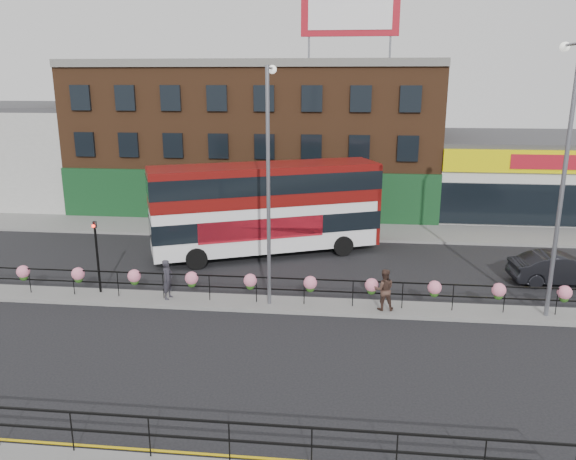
# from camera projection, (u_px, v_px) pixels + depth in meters

# --- Properties ---
(ground) EXTENTS (120.00, 120.00, 0.00)m
(ground) POSITION_uv_depth(u_px,v_px,m) (280.00, 306.00, 23.44)
(ground) COLOR black
(ground) RESTS_ON ground
(north_pavement) EXTENTS (60.00, 4.00, 0.15)m
(north_pavement) POSITION_uv_depth(u_px,v_px,m) (304.00, 230.00, 34.94)
(north_pavement) COLOR slate
(north_pavement) RESTS_ON ground
(median) EXTENTS (60.00, 1.60, 0.15)m
(median) POSITION_uv_depth(u_px,v_px,m) (280.00, 305.00, 23.42)
(median) COLOR slate
(median) RESTS_ON ground
(yellow_line_inner) EXTENTS (60.00, 0.10, 0.01)m
(yellow_line_inner) POSITION_uv_depth(u_px,v_px,m) (233.00, 456.00, 14.13)
(yellow_line_inner) COLOR gold
(yellow_line_inner) RESTS_ON ground
(brick_building) EXTENTS (25.00, 12.21, 10.30)m
(brick_building) POSITION_uv_depth(u_px,v_px,m) (259.00, 135.00, 41.67)
(brick_building) COLOR brown
(brick_building) RESTS_ON ground
(supermarket) EXTENTS (15.00, 12.25, 5.30)m
(supermarket) POSITION_uv_depth(u_px,v_px,m) (535.00, 173.00, 40.17)
(supermarket) COLOR silver
(supermarket) RESTS_ON ground
(warehouse_west) EXTENTS (15.50, 12.00, 7.30)m
(warehouse_west) POSITION_uv_depth(u_px,v_px,m) (6.00, 151.00, 44.22)
(warehouse_west) COLOR #B1B1AC
(warehouse_west) RESTS_ON ground
(billboard) EXTENTS (6.00, 0.29, 4.40)m
(billboard) POSITION_uv_depth(u_px,v_px,m) (350.00, 11.00, 34.11)
(billboard) COLOR #A2111E
(billboard) RESTS_ON brick_building
(median_railing) EXTENTS (30.04, 0.56, 1.23)m
(median_railing) POSITION_uv_depth(u_px,v_px,m) (280.00, 283.00, 23.17)
(median_railing) COLOR black
(median_railing) RESTS_ON median
(south_railing) EXTENTS (20.04, 0.05, 1.12)m
(south_railing) POSITION_uv_depth(u_px,v_px,m) (149.00, 428.00, 13.71)
(south_railing) COLOR black
(south_railing) RESTS_ON south_pavement
(double_decker_bus) EXTENTS (12.22, 7.25, 4.88)m
(double_decker_bus) POSITION_uv_depth(u_px,v_px,m) (266.00, 200.00, 29.57)
(double_decker_bus) COLOR white
(double_decker_bus) RESTS_ON ground
(car) EXTENTS (2.33, 4.72, 1.47)m
(car) POSITION_uv_depth(u_px,v_px,m) (560.00, 269.00, 25.84)
(car) COLOR black
(car) RESTS_ON ground
(pedestrian_a) EXTENTS (0.76, 0.62, 1.71)m
(pedestrian_a) POSITION_uv_depth(u_px,v_px,m) (168.00, 279.00, 23.70)
(pedestrian_a) COLOR #2A2831
(pedestrian_a) RESTS_ON median
(pedestrian_b) EXTENTS (0.94, 0.78, 1.72)m
(pedestrian_b) POSITION_uv_depth(u_px,v_px,m) (384.00, 289.00, 22.53)
(pedestrian_b) COLOR #442E25
(pedestrian_b) RESTS_ON median
(lamp_column_west) EXTENTS (0.34, 1.68, 9.57)m
(lamp_column_west) POSITION_uv_depth(u_px,v_px,m) (269.00, 167.00, 22.12)
(lamp_column_west) COLOR slate
(lamp_column_west) RESTS_ON median
(lamp_column_east) EXTENTS (0.37, 1.82, 10.39)m
(lamp_column_east) POSITION_uv_depth(u_px,v_px,m) (563.00, 159.00, 20.83)
(lamp_column_east) COLOR slate
(lamp_column_east) RESTS_ON median
(traffic_light_median) EXTENTS (0.15, 0.28, 3.65)m
(traffic_light_median) POSITION_uv_depth(u_px,v_px,m) (96.00, 241.00, 24.01)
(traffic_light_median) COLOR black
(traffic_light_median) RESTS_ON median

